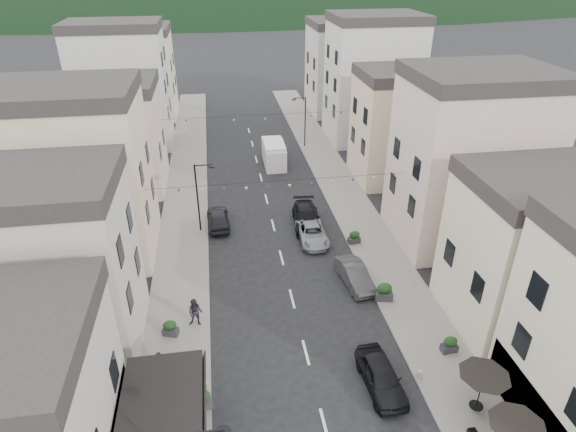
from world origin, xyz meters
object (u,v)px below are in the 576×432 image
object	(u,v)px
delivery_van	(274,153)
pedestrian_a	(160,366)
parked_car_a	(381,376)
parked_car_c	(312,233)
parked_car_b	(355,275)
pedestrian_b	(195,312)
parked_car_e	(218,218)
parked_car_d	(306,217)

from	to	relation	value
delivery_van	pedestrian_a	distance (m)	30.75
parked_car_a	parked_car_c	distance (m)	15.21
parked_car_b	delivery_van	distance (m)	22.46
delivery_van	pedestrian_b	bearing A→B (deg)	-106.96
parked_car_a	pedestrian_a	distance (m)	11.82
parked_car_e	pedestrian_b	distance (m)	12.49
parked_car_b	parked_car_e	size ratio (longest dim) A/B	0.98
pedestrian_a	pedestrian_b	world-z (taller)	pedestrian_b
parked_car_b	parked_car_c	world-z (taller)	parked_car_b
parked_car_a	delivery_van	xyz separation A→B (m)	(-1.68, 31.36, 0.54)
pedestrian_a	delivery_van	bearing A→B (deg)	76.19
parked_car_b	pedestrian_a	xyz separation A→B (m)	(-12.71, -6.82, 0.30)
pedestrian_b	parked_car_d	bearing A→B (deg)	63.66
delivery_van	parked_car_d	bearing A→B (deg)	-84.87
parked_car_d	parked_car_e	distance (m)	7.48
parked_car_b	parked_car_e	xyz separation A→B (m)	(-9.20, 9.61, 0.04)
parked_car_c	delivery_van	xyz separation A→B (m)	(-0.99, 16.17, 0.63)
delivery_van	pedestrian_a	size ratio (longest dim) A/B	3.08
parked_car_e	pedestrian_b	xyz separation A→B (m)	(-1.71, -12.37, 0.32)
parked_car_c	pedestrian_a	size ratio (longest dim) A/B	2.64
parked_car_c	delivery_van	world-z (taller)	delivery_van
parked_car_e	delivery_van	world-z (taller)	delivery_van
parked_car_a	pedestrian_b	bearing A→B (deg)	144.21
parked_car_c	parked_car_d	world-z (taller)	parked_car_d
parked_car_e	pedestrian_a	world-z (taller)	pedestrian_a
parked_car_a	parked_car_c	size ratio (longest dim) A/B	0.93
parked_car_b	parked_car_d	distance (m)	8.73
parked_car_a	pedestrian_a	xyz separation A→B (m)	(-11.60, 2.26, 0.27)
parked_car_d	parked_car_b	bearing A→B (deg)	-73.70
parked_car_d	pedestrian_a	world-z (taller)	pedestrian_a
parked_car_e	delivery_van	distance (m)	14.21
parked_car_b	parked_car_e	distance (m)	13.31
parked_car_c	parked_car_b	bearing A→B (deg)	-72.99
parked_car_c	delivery_van	size ratio (longest dim) A/B	0.86
parked_car_c	parked_car_e	xyz separation A→B (m)	(-7.40, 3.50, 0.10)
parked_car_c	delivery_van	bearing A→B (deg)	94.11
parked_car_e	parked_car_b	bearing A→B (deg)	131.02
parked_car_b	parked_car_d	bearing A→B (deg)	94.91
parked_car_b	pedestrian_b	distance (m)	11.26
parked_car_b	pedestrian_b	xyz separation A→B (m)	(-10.91, -2.75, 0.36)
parked_car_a	pedestrian_b	xyz separation A→B (m)	(-9.80, 6.33, 0.33)
parked_car_d	pedestrian_a	bearing A→B (deg)	-120.97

